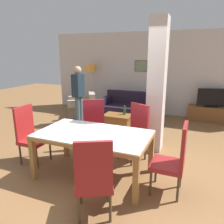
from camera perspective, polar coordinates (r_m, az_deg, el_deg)
name	(u,v)px	position (r m, az deg, el deg)	size (l,w,h in m)	color
ground_plane	(94,175)	(3.90, -4.64, -16.03)	(18.00, 18.00, 0.00)	brown
back_wall	(152,74)	(7.48, 10.35, 9.79)	(7.20, 0.09, 2.70)	beige
divider_pillar	(157,87)	(4.55, 11.57, 6.43)	(0.33, 0.37, 2.70)	beige
dining_table	(94,141)	(3.62, -4.85, -7.54)	(1.83, 1.04, 0.76)	olive
dining_chair_head_left	(30,133)	(4.37, -20.63, -5.23)	(0.46, 0.46, 1.08)	maroon
dining_chair_far_right	(135,131)	(4.25, 6.07, -4.87)	(0.62, 0.62, 1.08)	maroon
dining_chair_head_right	(174,158)	(3.31, 15.94, -11.42)	(0.46, 0.46, 1.08)	maroon
dining_chair_far_left	(94,125)	(4.59, -4.72, -3.29)	(0.62, 0.62, 1.08)	maroon
dining_chair_near_right	(94,177)	(2.75, -4.74, -16.62)	(0.62, 0.62, 1.08)	maroon
sofa	(129,109)	(6.97, 4.58, 0.71)	(1.73, 0.88, 0.82)	black
armchair	(83,108)	(7.20, -7.61, 1.05)	(1.15, 1.14, 0.79)	#AA9D8D
coffee_table	(118,121)	(6.03, 1.50, -2.41)	(0.75, 0.51, 0.38)	brown
bottle	(125,111)	(6.00, 3.29, 0.24)	(0.08, 0.08, 0.24)	#194C23
tv_stand	(210,114)	(7.25, 24.26, -0.49)	(1.29, 0.40, 0.46)	brown
tv_screen	(212,98)	(7.14, 24.68, 3.36)	(0.83, 0.28, 0.55)	black
floor_lamp	(91,72)	(7.79, -5.47, 10.39)	(0.37, 0.37, 1.63)	#B7B7BC
standing_person	(78,91)	(6.36, -8.79, 5.42)	(0.22, 0.38, 1.67)	#425662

